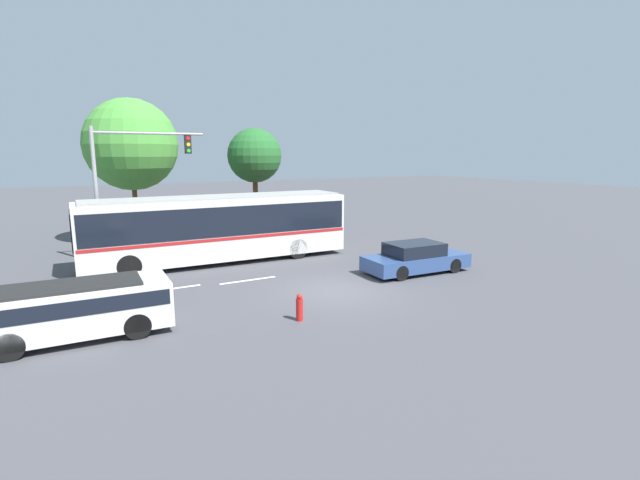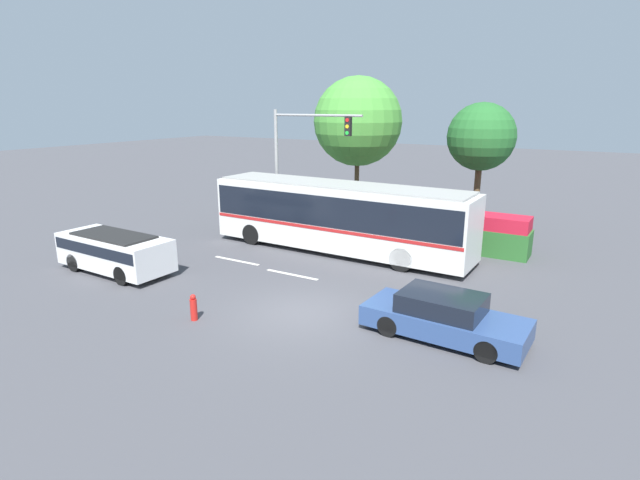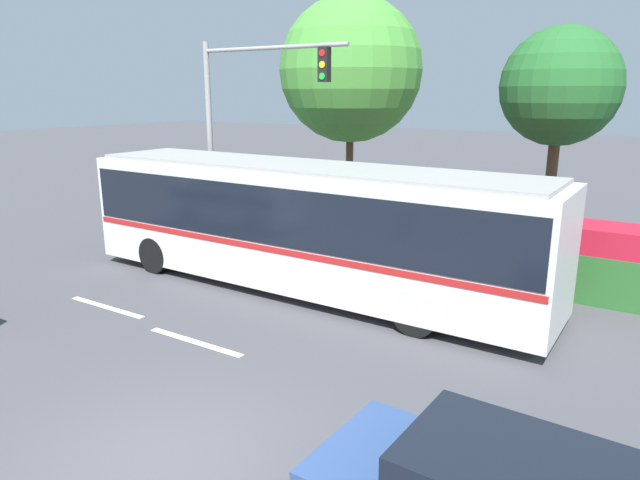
{
  "view_description": "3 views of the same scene",
  "coord_description": "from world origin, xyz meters",
  "px_view_note": "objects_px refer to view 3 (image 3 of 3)",
  "views": [
    {
      "loc": [
        -8.77,
        -14.46,
        5.11
      ],
      "look_at": [
        0.74,
        2.51,
        1.48
      ],
      "focal_mm": 25.98,
      "sensor_mm": 36.0,
      "label": 1
    },
    {
      "loc": [
        8.19,
        -12.6,
        6.58
      ],
      "look_at": [
        -1.4,
        3.53,
        1.45
      ],
      "focal_mm": 27.88,
      "sensor_mm": 36.0,
      "label": 2
    },
    {
      "loc": [
        5.32,
        -4.57,
        4.84
      ],
      "look_at": [
        -1.11,
        5.65,
        1.7
      ],
      "focal_mm": 31.93,
      "sensor_mm": 36.0,
      "label": 3
    }
  ],
  "objects_px": {
    "traffic_light_pole": "(241,114)",
    "street_tree_centre": "(560,88)",
    "street_tree_left": "(351,70)",
    "city_bus": "(302,219)"
  },
  "relations": [
    {
      "from": "city_bus",
      "to": "street_tree_left",
      "type": "distance_m",
      "value": 8.57
    },
    {
      "from": "city_bus",
      "to": "street_tree_centre",
      "type": "xyz_separation_m",
      "value": [
        4.52,
        6.71,
        3.18
      ]
    },
    {
      "from": "traffic_light_pole",
      "to": "street_tree_centre",
      "type": "relative_size",
      "value": 0.94
    },
    {
      "from": "traffic_light_pole",
      "to": "street_tree_left",
      "type": "relative_size",
      "value": 0.77
    },
    {
      "from": "city_bus",
      "to": "street_tree_left",
      "type": "relative_size",
      "value": 1.52
    },
    {
      "from": "traffic_light_pole",
      "to": "street_tree_centre",
      "type": "distance_m",
      "value": 9.39
    },
    {
      "from": "city_bus",
      "to": "street_tree_left",
      "type": "bearing_deg",
      "value": -68.6
    },
    {
      "from": "city_bus",
      "to": "traffic_light_pole",
      "type": "height_order",
      "value": "traffic_light_pole"
    },
    {
      "from": "street_tree_left",
      "to": "city_bus",
      "type": "bearing_deg",
      "value": -69.44
    },
    {
      "from": "city_bus",
      "to": "traffic_light_pole",
      "type": "xyz_separation_m",
      "value": [
        -3.68,
        2.2,
        2.42
      ]
    }
  ]
}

